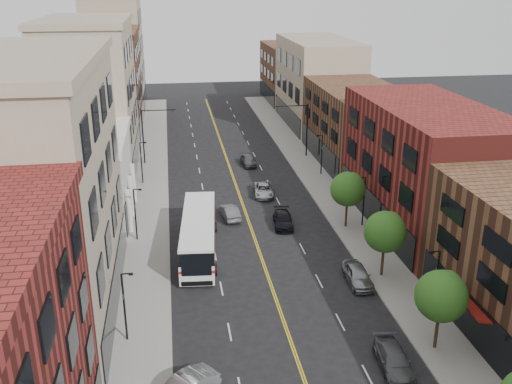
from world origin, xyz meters
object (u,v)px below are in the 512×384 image
car_lane_a (283,220)px  car_lane_b (264,190)px  car_parked_far (358,275)px  car_lane_c (248,160)px  car_parked_mid (394,360)px  car_lane_behind (230,212)px  city_bus (199,232)px

car_lane_a → car_lane_b: 8.73m
car_parked_far → car_lane_c: 32.37m
car_parked_mid → car_lane_b: 31.70m
car_parked_mid → car_lane_behind: size_ratio=1.10×
car_lane_behind → car_lane_a: car_lane_behind is taller
car_parked_far → car_lane_c: bearing=98.7°
car_lane_a → car_lane_c: car_lane_c is taller
car_parked_far → city_bus: bearing=149.3°
car_parked_far → car_lane_b: (-4.25, 20.80, -0.10)m
car_lane_c → car_parked_far: bearing=-87.0°
car_lane_b → car_parked_far: bearing=-72.6°
car_lane_a → car_lane_c: size_ratio=1.10×
city_bus → car_lane_behind: size_ratio=3.21×
car_lane_b → car_lane_c: 11.27m
city_bus → car_parked_mid: 21.45m
car_lane_a → city_bus: bearing=-145.8°
car_parked_mid → car_lane_c: size_ratio=1.12×
car_lane_behind → car_lane_b: 7.49m
car_parked_mid → car_lane_c: car_lane_c is taller
car_parked_mid → car_lane_behind: (-7.60, 25.57, 0.02)m
city_bus → car_lane_behind: city_bus is taller
car_parked_far → car_lane_a: size_ratio=0.98×
car_lane_behind → car_lane_c: car_lane_c is taller
car_lane_b → car_lane_behind: bearing=-121.1°
car_parked_mid → car_parked_far: size_ratio=1.04×
car_parked_mid → car_parked_far: 10.82m
city_bus → car_parked_far: bearing=-26.6°
car_parked_mid → car_parked_far: (1.17, 10.75, 0.09)m
car_lane_a → car_lane_c: 20.00m
city_bus → car_lane_a: city_bus is taller
city_bus → car_lane_behind: bearing=68.8°
car_parked_far → car_lane_behind: 17.21m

